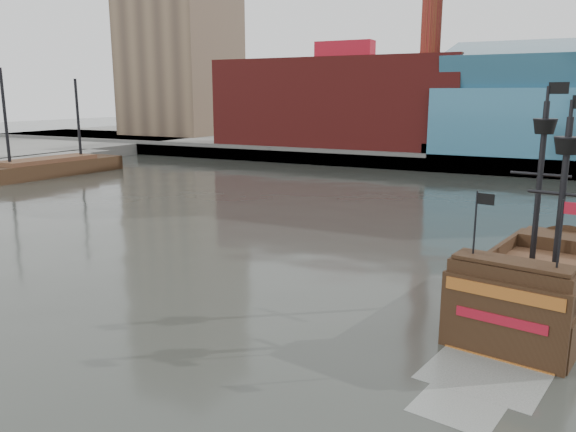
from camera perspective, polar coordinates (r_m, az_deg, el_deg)
The scene contains 6 objects.
ground at distance 27.21m, azimuth -6.91°, elevation -11.86°, with size 400.00×400.00×0.00m, color #2A2C26.
promenade_far at distance 113.88m, azimuth 19.76°, elevation 6.41°, with size 220.00×60.00×2.00m, color slate.
seawall at distance 84.80m, azimuth 17.19°, elevation 5.04°, with size 220.00×1.00×2.60m, color #4C4C49.
skyline at distance 106.36m, azimuth 23.10°, elevation 18.55°, with size 149.00×45.00×62.00m.
pirate_ship at distance 31.61m, azimuth 24.05°, elevation -7.19°, with size 7.87×17.38×12.55m.
docked_vessel at distance 85.02m, azimuth -23.16°, elevation 4.39°, with size 6.87×22.58×15.12m.
Camera 1 is at (13.98, -20.57, 11.04)m, focal length 35.00 mm.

